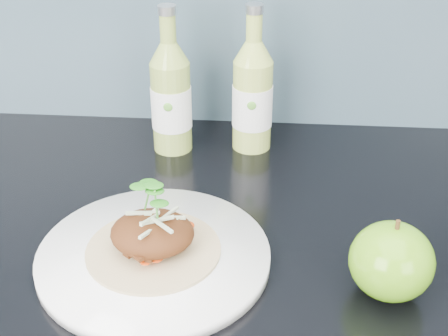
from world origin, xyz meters
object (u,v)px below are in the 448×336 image
(dinner_plate, at_px, (154,256))
(green_apple, at_px, (391,261))
(cider_bottle_right, at_px, (252,96))
(cider_bottle_left, at_px, (171,97))

(dinner_plate, xyz_separation_m, green_apple, (0.27, -0.03, 0.04))
(dinner_plate, distance_m, cider_bottle_right, 0.33)
(green_apple, distance_m, cider_bottle_left, 0.44)
(dinner_plate, distance_m, green_apple, 0.28)
(dinner_plate, height_order, cider_bottle_right, cider_bottle_right)
(dinner_plate, relative_size, green_apple, 3.25)
(cider_bottle_left, relative_size, cider_bottle_right, 1.00)
(green_apple, bearing_deg, dinner_plate, 173.11)
(cider_bottle_right, bearing_deg, dinner_plate, -110.73)
(dinner_plate, bearing_deg, cider_bottle_left, 93.94)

